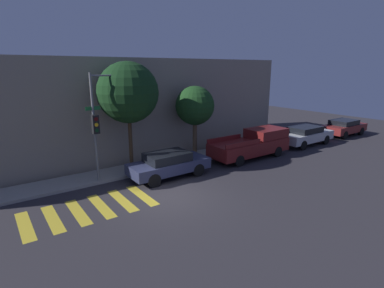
{
  "coord_description": "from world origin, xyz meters",
  "views": [
    {
      "loc": [
        -6.38,
        -10.86,
        5.66
      ],
      "look_at": [
        2.84,
        2.1,
        1.6
      ],
      "focal_mm": 28.0,
      "sensor_mm": 36.0,
      "label": 1
    }
  ],
  "objects_px": {
    "traffic_light_pole": "(104,113)",
    "sedan_far_end": "(344,127)",
    "tree_near_corner": "(128,93)",
    "sedan_near_corner": "(169,164)",
    "sedan_middle": "(305,135)",
    "pickup_truck": "(253,144)",
    "tree_midblock": "(195,106)"
  },
  "relations": [
    {
      "from": "tree_near_corner",
      "to": "sedan_near_corner",
      "type": "bearing_deg",
      "value": -58.8
    },
    {
      "from": "sedan_far_end",
      "to": "tree_near_corner",
      "type": "relative_size",
      "value": 0.72
    },
    {
      "from": "pickup_truck",
      "to": "tree_midblock",
      "type": "height_order",
      "value": "tree_midblock"
    },
    {
      "from": "traffic_light_pole",
      "to": "tree_near_corner",
      "type": "bearing_deg",
      "value": 24.45
    },
    {
      "from": "traffic_light_pole",
      "to": "sedan_middle",
      "type": "height_order",
      "value": "traffic_light_pole"
    },
    {
      "from": "sedan_near_corner",
      "to": "pickup_truck",
      "type": "xyz_separation_m",
      "value": [
        6.34,
        -0.0,
        0.17
      ]
    },
    {
      "from": "sedan_middle",
      "to": "tree_near_corner",
      "type": "height_order",
      "value": "tree_near_corner"
    },
    {
      "from": "sedan_near_corner",
      "to": "sedan_far_end",
      "type": "xyz_separation_m",
      "value": [
        17.49,
        0.0,
        0.01
      ]
    },
    {
      "from": "sedan_far_end",
      "to": "sedan_middle",
      "type": "bearing_deg",
      "value": 180.0
    },
    {
      "from": "sedan_middle",
      "to": "sedan_far_end",
      "type": "bearing_deg",
      "value": 0.0
    },
    {
      "from": "traffic_light_pole",
      "to": "sedan_near_corner",
      "type": "bearing_deg",
      "value": -24.19
    },
    {
      "from": "sedan_far_end",
      "to": "traffic_light_pole",
      "type": "bearing_deg",
      "value": 176.42
    },
    {
      "from": "tree_near_corner",
      "to": "tree_midblock",
      "type": "distance_m",
      "value": 4.49
    },
    {
      "from": "traffic_light_pole",
      "to": "tree_near_corner",
      "type": "xyz_separation_m",
      "value": [
        1.62,
        0.73,
        0.84
      ]
    },
    {
      "from": "tree_near_corner",
      "to": "traffic_light_pole",
      "type": "bearing_deg",
      "value": -155.55
    },
    {
      "from": "tree_near_corner",
      "to": "tree_midblock",
      "type": "bearing_deg",
      "value": 0.0
    },
    {
      "from": "sedan_near_corner",
      "to": "sedan_far_end",
      "type": "distance_m",
      "value": 17.49
    },
    {
      "from": "pickup_truck",
      "to": "sedan_middle",
      "type": "relative_size",
      "value": 1.2
    },
    {
      "from": "pickup_truck",
      "to": "sedan_middle",
      "type": "distance_m",
      "value": 5.63
    },
    {
      "from": "traffic_light_pole",
      "to": "pickup_truck",
      "type": "relative_size",
      "value": 0.98
    },
    {
      "from": "sedan_near_corner",
      "to": "sedan_far_end",
      "type": "bearing_deg",
      "value": 0.0
    },
    {
      "from": "sedan_near_corner",
      "to": "sedan_middle",
      "type": "relative_size",
      "value": 0.93
    },
    {
      "from": "sedan_middle",
      "to": "sedan_near_corner",
      "type": "bearing_deg",
      "value": -180.0
    },
    {
      "from": "traffic_light_pole",
      "to": "sedan_far_end",
      "type": "xyz_separation_m",
      "value": [
        20.32,
        -1.27,
        -2.79
      ]
    },
    {
      "from": "pickup_truck",
      "to": "tree_midblock",
      "type": "bearing_deg",
      "value": 147.81
    },
    {
      "from": "sedan_far_end",
      "to": "tree_midblock",
      "type": "bearing_deg",
      "value": 172.03
    },
    {
      "from": "traffic_light_pole",
      "to": "sedan_near_corner",
      "type": "xyz_separation_m",
      "value": [
        2.83,
        -1.27,
        -2.8
      ]
    },
    {
      "from": "sedan_middle",
      "to": "pickup_truck",
      "type": "bearing_deg",
      "value": -180.0
    },
    {
      "from": "pickup_truck",
      "to": "tree_near_corner",
      "type": "distance_m",
      "value": 8.56
    },
    {
      "from": "pickup_truck",
      "to": "sedan_near_corner",
      "type": "bearing_deg",
      "value": 180.0
    },
    {
      "from": "tree_midblock",
      "to": "traffic_light_pole",
      "type": "bearing_deg",
      "value": -173.01
    },
    {
      "from": "tree_near_corner",
      "to": "tree_midblock",
      "type": "xyz_separation_m",
      "value": [
        4.37,
        0.0,
        -1.02
      ]
    }
  ]
}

